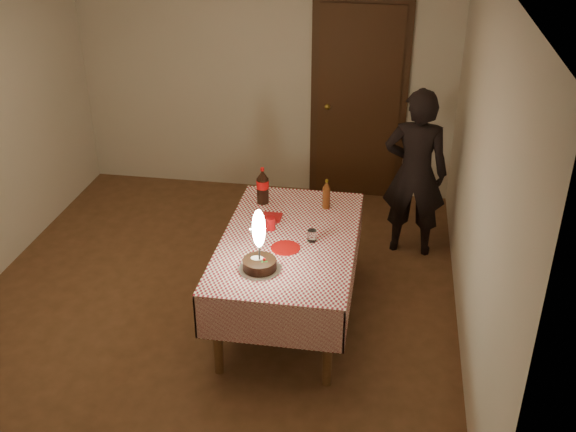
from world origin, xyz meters
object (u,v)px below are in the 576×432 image
(dining_table, at_px, (289,249))
(clear_cup, at_px, (312,236))
(red_plate, at_px, (286,248))
(red_cup, at_px, (270,223))
(cola_bottle, at_px, (263,186))
(amber_bottle_right, at_px, (326,195))
(birthday_cake, at_px, (259,253))
(photographer, at_px, (415,173))

(dining_table, xyz_separation_m, clear_cup, (0.18, -0.01, 0.14))
(red_plate, relative_size, red_cup, 2.20)
(clear_cup, distance_m, cola_bottle, 0.76)
(amber_bottle_right, bearing_deg, clear_cup, -94.52)
(dining_table, distance_m, birthday_cake, 0.54)
(red_plate, xyz_separation_m, clear_cup, (0.18, 0.14, 0.04))
(dining_table, relative_size, red_plate, 7.82)
(birthday_cake, relative_size, amber_bottle_right, 1.85)
(clear_cup, bearing_deg, red_plate, -141.33)
(birthday_cake, height_order, red_plate, birthday_cake)
(red_plate, height_order, amber_bottle_right, amber_bottle_right)
(red_plate, xyz_separation_m, cola_bottle, (-0.31, 0.71, 0.15))
(clear_cup, xyz_separation_m, amber_bottle_right, (0.04, 0.56, 0.07))
(red_cup, distance_m, photographer, 1.58)
(amber_bottle_right, bearing_deg, photographer, 43.45)
(birthday_cake, distance_m, amber_bottle_right, 1.07)
(birthday_cake, height_order, cola_bottle, birthday_cake)
(birthday_cake, xyz_separation_m, amber_bottle_right, (0.35, 1.01, -0.02))
(clear_cup, height_order, amber_bottle_right, amber_bottle_right)
(red_cup, xyz_separation_m, photographer, (1.11, 1.12, 0.01))
(amber_bottle_right, relative_size, photographer, 0.16)
(clear_cup, height_order, cola_bottle, cola_bottle)
(photographer, bearing_deg, birthday_cake, -122.42)
(birthday_cake, xyz_separation_m, clear_cup, (0.31, 0.45, -0.09))
(red_cup, distance_m, amber_bottle_right, 0.58)
(cola_bottle, bearing_deg, amber_bottle_right, -0.94)
(dining_table, distance_m, red_cup, 0.25)
(red_plate, xyz_separation_m, amber_bottle_right, (0.22, 0.70, 0.11))
(red_cup, bearing_deg, photographer, 45.08)
(birthday_cake, bearing_deg, cola_bottle, 99.98)
(dining_table, relative_size, red_cup, 17.20)
(birthday_cake, relative_size, red_plate, 2.15)
(red_plate, relative_size, amber_bottle_right, 0.86)
(dining_table, distance_m, clear_cup, 0.23)
(birthday_cake, bearing_deg, clear_cup, 55.64)
(red_plate, bearing_deg, cola_bottle, 113.71)
(birthday_cake, xyz_separation_m, red_plate, (0.13, 0.31, -0.13))
(birthday_cake, bearing_deg, red_cup, 93.29)
(cola_bottle, relative_size, amber_bottle_right, 1.25)
(birthday_cake, relative_size, cola_bottle, 1.49)
(cola_bottle, bearing_deg, photographer, 28.29)
(clear_cup, bearing_deg, dining_table, 176.36)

